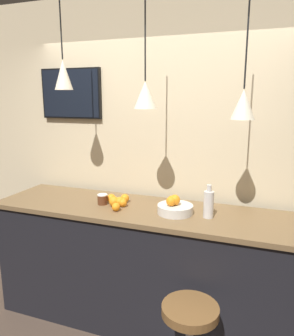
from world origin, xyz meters
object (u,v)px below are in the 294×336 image
juice_bottle (209,204)px  mounted_tv (71,94)px  bar_stool (189,334)px  fruit_bowl (175,207)px  spread_jar (102,199)px

juice_bottle → mounted_tv: 1.75m
bar_stool → fruit_bowl: fruit_bowl is taller
bar_stool → spread_jar: 1.27m
fruit_bowl → juice_bottle: (0.27, 0.00, 0.06)m
juice_bottle → mounted_tv: mounted_tv is taller
bar_stool → juice_bottle: bearing=90.1°
spread_jar → juice_bottle: bearing=0.0°
juice_bottle → mounted_tv: (-1.47, 0.43, 0.84)m
fruit_bowl → juice_bottle: 0.28m
spread_jar → mounted_tv: (-0.55, 0.43, 0.91)m
fruit_bowl → mounted_tv: bearing=160.1°
bar_stool → spread_jar: spread_jar is taller
fruit_bowl → spread_jar: 0.65m
juice_bottle → spread_jar: juice_bottle is taller
juice_bottle → mounted_tv: size_ratio=0.40×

